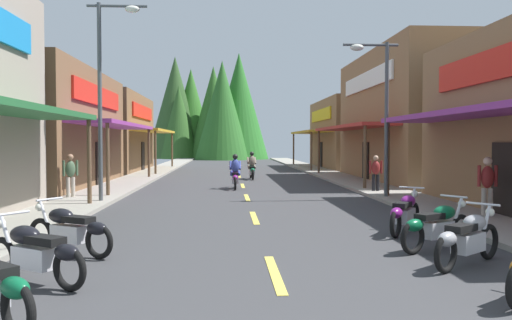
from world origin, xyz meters
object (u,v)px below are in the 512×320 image
motorcycle_parked_right_1 (468,238)px  rider_cruising_lead (235,174)px  motorcycle_parked_left_1 (35,252)px  pedestrian_by_shop (376,172)px  pedestrian_waiting (70,174)px  pedestrian_browsing (487,183)px  motorcycle_parked_right_3 (405,212)px  streetlamp_right (378,97)px  streetlamp_left (108,76)px  rider_cruising_trailing (252,168)px  motorcycle_parked_right_2 (437,225)px  motorcycle_parked_left_2 (70,229)px

motorcycle_parked_right_1 → rider_cruising_lead: (-3.69, 14.68, 0.17)m
motorcycle_parked_left_1 → pedestrian_by_shop: bearing=-92.1°
motorcycle_parked_right_1 → motorcycle_parked_left_1: same height
pedestrian_waiting → pedestrian_browsing: bearing=-150.8°
motorcycle_parked_left_1 → motorcycle_parked_right_3: bearing=-118.2°
streetlamp_right → pedestrian_by_shop: 3.63m
streetlamp_left → pedestrian_by_shop: bearing=16.0°
motorcycle_parked_left_1 → rider_cruising_trailing: 21.67m
rider_cruising_trailing → motorcycle_parked_right_3: bearing=-172.8°
rider_cruising_trailing → streetlamp_right: bearing=-160.5°
motorcycle_parked_right_3 → motorcycle_parked_right_1: bearing=-145.3°
streetlamp_right → rider_cruising_lead: size_ratio=2.67×
motorcycle_parked_left_1 → pedestrian_waiting: bearing=-43.4°
streetlamp_left → motorcycle_parked_right_2: bearing=-44.5°
motorcycle_parked_right_2 → pedestrian_by_shop: pedestrian_by_shop is taller
rider_cruising_lead → pedestrian_waiting: pedestrian_waiting is taller
motorcycle_parked_right_2 → pedestrian_waiting: size_ratio=1.12×
motorcycle_parked_right_1 → motorcycle_parked_left_2: (-6.99, 1.27, 0.00)m
streetlamp_right → motorcycle_parked_right_1: size_ratio=3.26×
rider_cruising_trailing → motorcycle_parked_right_1: bearing=-174.3°
motorcycle_parked_left_2 → motorcycle_parked_right_1: bearing=-159.7°
motorcycle_parked_right_3 → pedestrian_waiting: bearing=88.6°
motorcycle_parked_right_3 → pedestrian_waiting: size_ratio=1.08×
motorcycle_parked_right_3 → rider_cruising_lead: (-3.73, 11.51, 0.17)m
streetlamp_right → motorcycle_parked_left_1: (-8.32, -10.71, -3.27)m
motorcycle_parked_left_2 → motorcycle_parked_right_3: bearing=-134.3°
streetlamp_right → motorcycle_parked_right_3: bearing=-101.5°
motorcycle_parked_right_1 → pedestrian_by_shop: bearing=43.0°
streetlamp_left → motorcycle_parked_left_2: size_ratio=3.58×
streetlamp_right → rider_cruising_trailing: 11.72m
rider_cruising_trailing → pedestrian_by_shop: size_ratio=1.37×
motorcycle_parked_right_2 → pedestrian_waiting: bearing=105.5°
motorcycle_parked_left_1 → streetlamp_left: bearing=-50.8°
motorcycle_parked_right_2 → motorcycle_parked_left_2: 7.00m
motorcycle_parked_right_1 → motorcycle_parked_left_2: bearing=132.0°
pedestrian_browsing → pedestrian_waiting: bearing=64.9°
motorcycle_parked_left_2 → rider_cruising_lead: bearing=-73.2°
motorcycle_parked_right_3 → pedestrian_browsing: size_ratio=1.06×
pedestrian_waiting → motorcycle_parked_right_1: bearing=-175.1°
streetlamp_left → motorcycle_parked_right_1: (8.07, -9.26, -3.86)m
streetlamp_left → motorcycle_parked_right_1: 12.88m
rider_cruising_lead → pedestrian_waiting: size_ratio=1.28×
motorcycle_parked_right_1 → motorcycle_parked_right_2: size_ratio=0.93×
motorcycle_parked_left_2 → rider_cruising_trailing: (4.33, 19.26, 0.17)m
motorcycle_parked_left_2 → pedestrian_browsing: 10.70m
streetlamp_left → motorcycle_parked_left_1: size_ratio=3.65×
rider_cruising_lead → pedestrian_waiting: bearing=125.8°
streetlamp_right → motorcycle_parked_right_1: 10.60m
motorcycle_parked_right_1 → pedestrian_waiting: size_ratio=1.05×
streetlamp_right → motorcycle_parked_right_1: (-1.42, -9.98, -3.27)m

